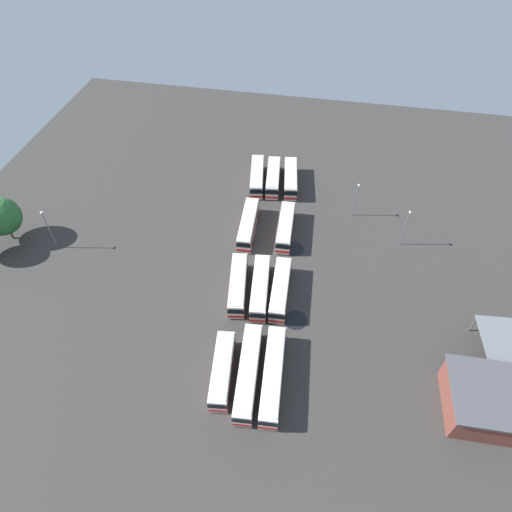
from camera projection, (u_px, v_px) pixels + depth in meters
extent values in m
plane|color=#383533|center=(263.00, 262.00, 77.39)|extent=(124.23, 124.23, 0.00)
cube|color=silver|center=(257.00, 176.00, 91.58)|extent=(11.85, 4.28, 2.93)
cube|color=beige|center=(257.00, 170.00, 90.45)|extent=(11.36, 4.01, 0.14)
cube|color=black|center=(257.00, 175.00, 91.23)|extent=(11.91, 4.33, 0.94)
cube|color=red|center=(257.00, 180.00, 92.18)|extent=(11.91, 4.33, 0.59)
cube|color=black|center=(256.00, 192.00, 87.21)|extent=(0.38, 2.09, 1.08)
cylinder|color=black|center=(262.00, 192.00, 90.03)|extent=(1.03, 0.45, 1.00)
cylinder|color=black|center=(251.00, 192.00, 90.09)|extent=(1.03, 0.45, 1.00)
cylinder|color=black|center=(263.00, 171.00, 94.92)|extent=(1.03, 0.45, 1.00)
cylinder|color=black|center=(252.00, 171.00, 94.98)|extent=(1.03, 0.45, 1.00)
cube|color=silver|center=(273.00, 178.00, 91.31)|extent=(11.44, 3.79, 2.93)
cube|color=beige|center=(273.00, 172.00, 90.19)|extent=(10.97, 3.54, 0.14)
cube|color=black|center=(273.00, 176.00, 90.97)|extent=(11.50, 3.83, 0.94)
cube|color=red|center=(273.00, 181.00, 91.91)|extent=(11.50, 3.83, 0.59)
cube|color=black|center=(272.00, 192.00, 87.08)|extent=(0.29, 2.10, 1.08)
cylinder|color=black|center=(278.00, 193.00, 89.82)|extent=(1.03, 0.41, 1.00)
cylinder|color=black|center=(266.00, 192.00, 89.94)|extent=(1.03, 0.41, 1.00)
cylinder|color=black|center=(279.00, 173.00, 94.54)|extent=(1.03, 0.41, 1.00)
cylinder|color=black|center=(268.00, 172.00, 94.66)|extent=(1.03, 0.41, 1.00)
cube|color=silver|center=(291.00, 178.00, 91.10)|extent=(11.55, 4.05, 2.93)
cube|color=beige|center=(291.00, 172.00, 89.98)|extent=(11.07, 3.79, 0.14)
cube|color=black|center=(291.00, 177.00, 90.76)|extent=(11.61, 4.10, 0.94)
cube|color=red|center=(290.00, 182.00, 91.71)|extent=(11.61, 4.10, 0.59)
cube|color=black|center=(291.00, 193.00, 86.84)|extent=(0.34, 2.10, 1.08)
cylinder|color=black|center=(296.00, 194.00, 89.60)|extent=(1.03, 0.43, 1.00)
cylinder|color=black|center=(284.00, 193.00, 89.69)|extent=(1.03, 0.43, 1.00)
cylinder|color=black|center=(296.00, 173.00, 94.37)|extent=(1.03, 0.43, 1.00)
cylinder|color=black|center=(285.00, 173.00, 94.46)|extent=(1.03, 0.43, 1.00)
cube|color=silver|center=(248.00, 224.00, 81.44)|extent=(12.24, 3.23, 2.93)
cube|color=beige|center=(248.00, 218.00, 80.32)|extent=(11.74, 3.00, 0.14)
cube|color=black|center=(248.00, 223.00, 81.10)|extent=(12.30, 3.27, 0.94)
cube|color=red|center=(248.00, 228.00, 82.04)|extent=(12.30, 3.27, 0.59)
cube|color=black|center=(243.00, 245.00, 76.93)|extent=(0.18, 2.11, 1.08)
cylinder|color=black|center=(252.00, 244.00, 79.72)|extent=(1.01, 0.35, 1.00)
cylinder|color=black|center=(239.00, 243.00, 79.94)|extent=(1.01, 0.35, 1.00)
cylinder|color=black|center=(257.00, 217.00, 84.79)|extent=(1.01, 0.35, 1.00)
cylinder|color=black|center=(245.00, 216.00, 85.00)|extent=(1.01, 0.35, 1.00)
cube|color=silver|center=(286.00, 227.00, 80.94)|extent=(11.44, 3.09, 2.93)
cube|color=beige|center=(286.00, 221.00, 79.82)|extent=(10.98, 2.86, 0.14)
cube|color=black|center=(286.00, 225.00, 80.60)|extent=(11.50, 3.13, 0.94)
cube|color=red|center=(285.00, 230.00, 81.54)|extent=(11.50, 3.13, 0.59)
cube|color=black|center=(283.00, 247.00, 76.70)|extent=(0.16, 2.11, 1.08)
cylinder|color=black|center=(290.00, 246.00, 79.39)|extent=(1.01, 0.35, 1.00)
cylinder|color=black|center=(277.00, 244.00, 79.62)|extent=(1.01, 0.35, 1.00)
cylinder|color=black|center=(293.00, 220.00, 84.12)|extent=(1.01, 0.35, 1.00)
cylinder|color=black|center=(281.00, 219.00, 84.35)|extent=(1.01, 0.35, 1.00)
cube|color=silver|center=(238.00, 285.00, 71.48)|extent=(11.84, 4.29, 2.93)
cube|color=beige|center=(238.00, 279.00, 70.36)|extent=(11.35, 4.02, 0.14)
cube|color=black|center=(238.00, 283.00, 71.14)|extent=(11.91, 4.34, 0.94)
cube|color=red|center=(238.00, 288.00, 72.08)|extent=(11.91, 4.34, 0.59)
cube|color=black|center=(236.00, 312.00, 67.11)|extent=(0.38, 2.09, 1.08)
cylinder|color=black|center=(244.00, 307.00, 69.93)|extent=(1.03, 0.45, 1.00)
cylinder|color=black|center=(230.00, 307.00, 69.99)|extent=(1.03, 0.45, 1.00)
cylinder|color=black|center=(247.00, 274.00, 74.82)|extent=(1.03, 0.45, 1.00)
cylinder|color=black|center=(233.00, 273.00, 74.88)|extent=(1.03, 0.45, 1.00)
cube|color=silver|center=(260.00, 288.00, 71.09)|extent=(12.22, 3.81, 2.93)
cube|color=beige|center=(260.00, 282.00, 69.97)|extent=(11.72, 3.56, 0.14)
cube|color=black|center=(260.00, 286.00, 70.75)|extent=(12.28, 3.86, 0.94)
cube|color=red|center=(260.00, 291.00, 71.69)|extent=(12.28, 3.86, 0.59)
cube|color=black|center=(257.00, 316.00, 66.59)|extent=(0.28, 2.10, 1.08)
cylinder|color=black|center=(266.00, 311.00, 69.42)|extent=(1.03, 0.40, 1.00)
cylinder|color=black|center=(251.00, 310.00, 69.56)|extent=(1.03, 0.40, 1.00)
cylinder|color=black|center=(269.00, 276.00, 74.47)|extent=(1.03, 0.40, 1.00)
cylinder|color=black|center=(255.00, 275.00, 74.61)|extent=(1.03, 0.40, 1.00)
cube|color=silver|center=(280.00, 289.00, 70.84)|extent=(11.73, 3.07, 2.93)
cube|color=beige|center=(281.00, 283.00, 69.72)|extent=(11.26, 2.85, 0.14)
cube|color=black|center=(280.00, 288.00, 70.50)|extent=(11.79, 3.12, 0.94)
cube|color=red|center=(280.00, 292.00, 71.44)|extent=(11.79, 3.12, 0.59)
cube|color=black|center=(276.00, 316.00, 66.50)|extent=(0.15, 2.11, 1.08)
cylinder|color=black|center=(285.00, 313.00, 69.22)|extent=(1.01, 0.34, 1.00)
cylinder|color=black|center=(270.00, 311.00, 69.46)|extent=(1.01, 0.34, 1.00)
cylinder|color=black|center=(289.00, 278.00, 74.08)|extent=(1.01, 0.34, 1.00)
cylinder|color=black|center=(275.00, 277.00, 74.31)|extent=(1.01, 0.34, 1.00)
cube|color=silver|center=(222.00, 370.00, 60.94)|extent=(11.28, 3.88, 2.93)
cube|color=beige|center=(222.00, 365.00, 59.82)|extent=(10.81, 3.62, 0.14)
cube|color=black|center=(222.00, 369.00, 60.60)|extent=(11.34, 3.92, 0.94)
cube|color=red|center=(223.00, 373.00, 61.54)|extent=(11.34, 3.92, 0.59)
cube|color=black|center=(217.00, 407.00, 56.77)|extent=(0.31, 2.10, 1.08)
cylinder|color=black|center=(228.00, 398.00, 59.48)|extent=(1.03, 0.42, 1.00)
cylinder|color=black|center=(211.00, 397.00, 59.59)|extent=(1.03, 0.42, 1.00)
cylinder|color=black|center=(234.00, 354.00, 64.13)|extent=(1.03, 0.42, 1.00)
cylinder|color=black|center=(218.00, 353.00, 64.24)|extent=(1.03, 0.42, 1.00)
cube|color=silver|center=(248.00, 373.00, 60.71)|extent=(14.41, 3.71, 2.93)
cube|color=beige|center=(248.00, 367.00, 59.59)|extent=(13.82, 3.46, 0.14)
cube|color=black|center=(248.00, 371.00, 60.37)|extent=(14.48, 3.75, 0.94)
cube|color=red|center=(248.00, 375.00, 61.31)|extent=(14.48, 3.75, 0.59)
cube|color=black|center=(242.00, 421.00, 55.47)|extent=(0.23, 2.10, 1.08)
cube|color=#47474C|center=(250.00, 363.00, 61.77)|extent=(1.11, 2.68, 2.81)
cylinder|color=black|center=(253.00, 408.00, 58.56)|extent=(1.02, 0.38, 1.00)
cylinder|color=black|center=(236.00, 406.00, 58.74)|extent=(1.02, 0.38, 1.00)
cylinder|color=black|center=(260.00, 350.00, 64.54)|extent=(1.02, 0.38, 1.00)
cylinder|color=black|center=(244.00, 349.00, 64.71)|extent=(1.02, 0.38, 1.00)
cube|color=silver|center=(273.00, 375.00, 60.42)|extent=(14.39, 3.57, 2.93)
cube|color=beige|center=(273.00, 370.00, 59.30)|extent=(13.81, 3.32, 0.14)
cube|color=black|center=(273.00, 374.00, 60.08)|extent=(14.47, 3.61, 0.94)
cube|color=red|center=(273.00, 378.00, 61.02)|extent=(14.47, 3.61, 0.59)
cube|color=black|center=(268.00, 424.00, 55.19)|extent=(0.21, 2.11, 1.08)
cube|color=#47474C|center=(274.00, 365.00, 61.48)|extent=(1.08, 2.68, 2.81)
cylinder|color=black|center=(278.00, 411.00, 58.27)|extent=(1.02, 0.37, 1.00)
cylinder|color=black|center=(261.00, 409.00, 58.46)|extent=(1.02, 0.37, 1.00)
cylinder|color=black|center=(283.00, 353.00, 64.24)|extent=(1.02, 0.37, 1.00)
cylinder|color=black|center=(267.00, 351.00, 64.43)|extent=(1.02, 0.37, 1.00)
cube|color=brown|center=(481.00, 401.00, 57.33)|extent=(9.59, 9.08, 4.55)
cube|color=#4C4C51|center=(488.00, 393.00, 55.53)|extent=(10.17, 9.62, 0.36)
cube|color=black|center=(472.00, 373.00, 61.33)|extent=(0.11, 1.80, 2.20)
cube|color=slate|center=(507.00, 344.00, 61.66)|extent=(9.95, 7.39, 0.20)
cylinder|color=#59595B|center=(488.00, 377.00, 60.25)|extent=(0.20, 0.20, 3.54)
cylinder|color=#59595B|center=(473.00, 324.00, 66.23)|extent=(0.20, 0.20, 3.54)
cylinder|color=slate|center=(355.00, 201.00, 83.24)|extent=(0.16, 0.16, 7.19)
cube|color=silver|center=(359.00, 185.00, 80.47)|extent=(0.56, 0.28, 0.20)
cylinder|color=slate|center=(50.00, 231.00, 76.72)|extent=(0.16, 0.16, 8.34)
cube|color=silver|center=(41.00, 213.00, 73.53)|extent=(0.56, 0.28, 0.20)
cylinder|color=slate|center=(404.00, 229.00, 77.56)|extent=(0.16, 0.16, 7.68)
cube|color=silver|center=(410.00, 212.00, 74.61)|extent=(0.56, 0.28, 0.20)
cylinder|color=brown|center=(11.00, 233.00, 80.56)|extent=(0.44, 0.44, 2.47)
sphere|color=#2D6B33|center=(1.00, 217.00, 77.50)|extent=(6.93, 6.93, 6.93)
cylinder|color=black|center=(296.00, 320.00, 68.84)|extent=(3.77, 3.77, 0.01)
cylinder|color=black|center=(294.00, 249.00, 79.52)|extent=(3.89, 3.89, 0.01)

